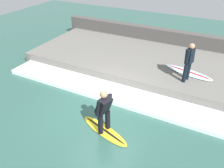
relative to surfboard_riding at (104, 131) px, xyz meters
The scene contains 8 objects.
ground_plane 1.21m from the surfboard_riding, 28.00° to the left, with size 28.00×28.00×0.00m, color #2D564C.
concrete_ledge 4.78m from the surfboard_riding, ahead, with size 4.40×10.69×0.51m, color #66635E.
back_wall 7.24m from the surfboard_riding, ahead, with size 0.50×11.22×1.21m, color #474442.
wave_foam_crest 2.03m from the surfboard_riding, 16.31° to the left, with size 1.20×10.15×0.18m, color white.
surfboard_riding is the anchor object (origin of this frame).
surfer_riding 0.87m from the surfboard_riding, 90.00° to the left, with size 0.56×0.54×1.52m.
surfer_waiting_near 4.15m from the surfboard_riding, 26.77° to the right, with size 0.52×0.34×1.56m.
surfboard_waiting_near 4.55m from the surfboard_riding, 23.34° to the right, with size 1.06×2.13×0.07m.
Camera 1 is at (-5.52, -3.10, 5.06)m, focal length 35.00 mm.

